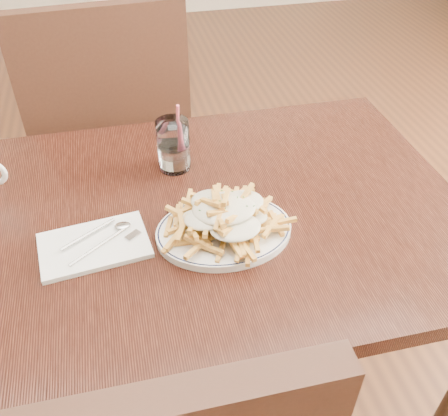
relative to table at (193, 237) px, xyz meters
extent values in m
plane|color=black|center=(0.00, 0.00, -0.67)|extent=(7.00, 7.00, 0.00)
cube|color=black|center=(0.00, 0.00, 0.06)|extent=(1.20, 0.80, 0.04)
cylinder|color=black|center=(0.55, 0.35, -0.32)|extent=(0.05, 0.05, 0.71)
cube|color=black|center=(-0.16, 0.74, -0.18)|extent=(0.51, 0.51, 0.05)
cube|color=black|center=(-0.15, 0.52, 0.10)|extent=(0.48, 0.08, 0.52)
cylinder|color=black|center=(0.03, 0.96, -0.44)|extent=(0.04, 0.04, 0.47)
cylinder|color=black|center=(-0.38, 0.93, -0.44)|extent=(0.04, 0.04, 0.47)
cylinder|color=black|center=(0.05, 0.55, -0.44)|extent=(0.04, 0.04, 0.47)
cylinder|color=black|center=(-0.35, 0.52, -0.44)|extent=(0.04, 0.04, 0.47)
torus|color=black|center=(0.05, -0.09, 0.09)|extent=(0.27, 0.27, 0.01)
ellipsoid|color=silver|center=(0.05, -0.09, 0.15)|extent=(0.20, 0.16, 0.03)
cube|color=white|center=(-0.21, -0.07, 0.08)|extent=(0.23, 0.16, 0.01)
cylinder|color=white|center=(-0.01, 0.17, 0.14)|extent=(0.08, 0.08, 0.12)
cylinder|color=white|center=(-0.01, 0.17, 0.11)|extent=(0.07, 0.07, 0.06)
cylinder|color=#D65164|center=(0.00, 0.18, 0.17)|extent=(0.01, 0.04, 0.16)
camera|label=1|loc=(-0.12, -0.82, 0.77)|focal=40.00mm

